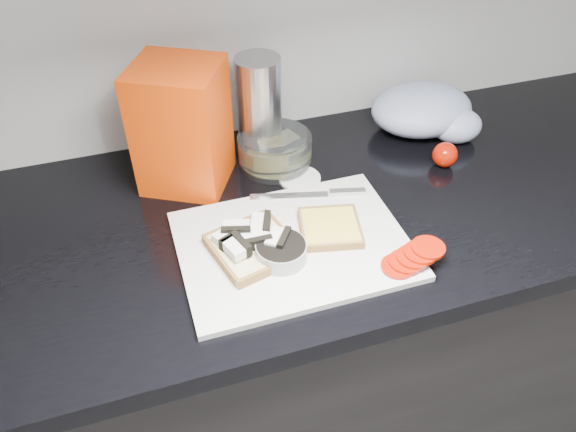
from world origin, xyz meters
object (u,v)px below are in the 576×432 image
object	(u,v)px
bread_bag	(182,127)
glass_bowl	(275,150)
steel_canister	(259,108)
cutting_board	(293,245)

from	to	relation	value
bread_bag	glass_bowl	bearing A→B (deg)	28.81
bread_bag	steel_canister	distance (m)	0.17
bread_bag	steel_canister	world-z (taller)	bread_bag
cutting_board	bread_bag	bearing A→B (deg)	118.29
glass_bowl	steel_canister	world-z (taller)	steel_canister
steel_canister	bread_bag	bearing A→B (deg)	-164.63
glass_bowl	bread_bag	size ratio (longest dim) A/B	0.62
glass_bowl	bread_bag	xyz separation A→B (m)	(-0.18, -0.00, 0.09)
cutting_board	glass_bowl	bearing A→B (deg)	80.17
glass_bowl	cutting_board	bearing A→B (deg)	-99.83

